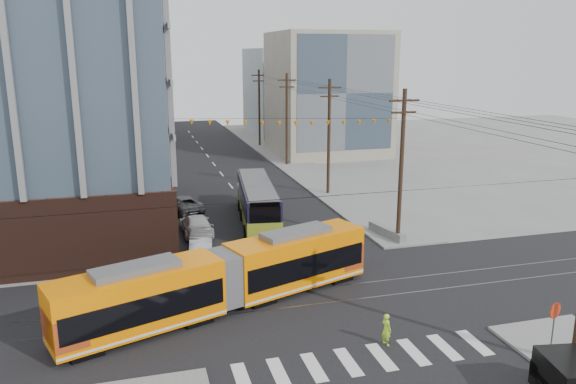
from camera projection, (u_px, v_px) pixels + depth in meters
name	position (u px, v px, depth m)	size (l,w,h in m)	color
ground	(341.00, 329.00, 27.91)	(160.00, 160.00, 0.00)	slate
bg_bldg_nw_near	(67.00, 88.00, 69.93)	(18.00, 16.00, 18.00)	#8C99A5
bg_bldg_ne_near	(327.00, 94.00, 75.00)	(14.00, 14.00, 16.00)	gray
bg_bldg_nw_far	(99.00, 74.00, 89.16)	(16.00, 18.00, 20.00)	gray
bg_bldg_ne_far	(299.00, 91.00, 94.46)	(16.00, 16.00, 14.00)	#8C99A5
utility_pole_far	(259.00, 108.00, 81.14)	(0.30, 0.30, 11.00)	black
streetcar	(224.00, 279.00, 29.69)	(17.80, 2.50, 3.43)	#FF7E00
city_bus	(257.00, 202.00, 45.19)	(2.56, 11.80, 3.34)	black
parked_car_silver	(201.00, 246.00, 37.69)	(1.48, 4.25, 1.40)	#ABADB6
parked_car_white	(196.00, 225.00, 42.25)	(2.11, 5.19, 1.51)	#BEBEBE
parked_car_grey	(181.00, 204.00, 48.27)	(2.32, 5.03, 1.40)	#454749
pedestrian	(386.00, 329.00, 26.22)	(0.57, 0.37, 1.56)	#AFE62C
stop_sign	(552.00, 334.00, 24.72)	(0.80, 0.80, 2.63)	red
jersey_barrier	(387.00, 233.00, 41.55)	(0.88, 3.89, 0.78)	slate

